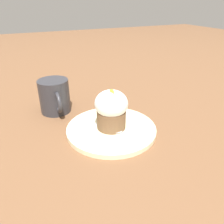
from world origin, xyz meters
The scene contains 5 objects.
ground_plane centered at (0.00, 0.00, 0.00)m, with size 4.00×4.00×0.00m, color brown.
dessert_plate centered at (0.00, 0.00, 0.01)m, with size 0.23×0.23×0.01m.
carrot_cake centered at (0.00, 0.00, 0.06)m, with size 0.08×0.08×0.10m.
spoon centered at (0.01, -0.01, 0.02)m, with size 0.12×0.09×0.01m.
coffee_cup centered at (-0.17, -0.11, 0.05)m, with size 0.12×0.09×0.10m.
Camera 1 is at (0.44, -0.20, 0.31)m, focal length 35.00 mm.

